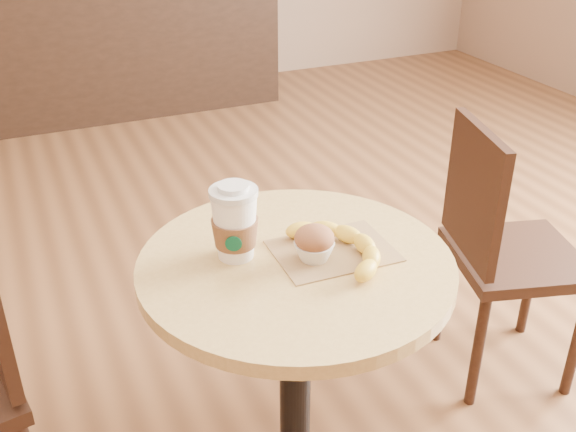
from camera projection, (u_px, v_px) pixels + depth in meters
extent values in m
cylinder|color=black|center=(295.00, 399.00, 1.53)|extent=(0.07, 0.07, 0.72)
cylinder|color=tan|center=(296.00, 266.00, 1.36)|extent=(0.64, 0.64, 0.03)
cylinder|color=black|center=(0.00, 400.00, 1.76)|extent=(0.03, 0.03, 0.43)
cube|color=black|center=(517.00, 257.00, 2.01)|extent=(0.45, 0.45, 0.04)
cylinder|color=black|center=(530.00, 281.00, 2.26)|extent=(0.03, 0.03, 0.41)
cylinder|color=black|center=(478.00, 349.00, 1.95)|extent=(0.03, 0.03, 0.41)
cylinder|color=black|center=(442.00, 289.00, 2.22)|extent=(0.03, 0.03, 0.41)
cube|color=black|center=(474.00, 193.00, 1.88)|extent=(0.12, 0.34, 0.38)
cube|color=black|center=(94.00, 32.00, 4.14)|extent=(2.20, 0.60, 1.00)
cube|color=olive|center=(333.00, 251.00, 1.38)|extent=(0.24, 0.19, 0.00)
cylinder|color=silver|center=(233.00, 192.00, 1.30)|extent=(0.10, 0.10, 0.01)
cylinder|color=silver|center=(233.00, 187.00, 1.29)|extent=(0.06, 0.06, 0.01)
cylinder|color=#07472C|center=(234.00, 244.00, 1.30)|extent=(0.03, 0.01, 0.03)
ellipsoid|color=brown|center=(314.00, 238.00, 1.33)|extent=(0.08, 0.08, 0.05)
ellipsoid|color=beige|center=(315.00, 231.00, 1.32)|extent=(0.03, 0.03, 0.02)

